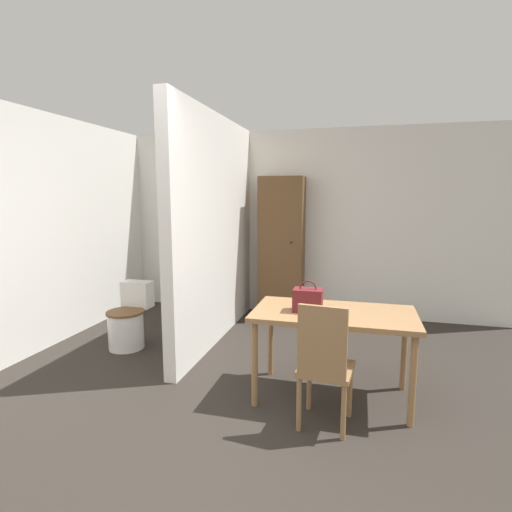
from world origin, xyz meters
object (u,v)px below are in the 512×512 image
at_px(dining_table, 334,321).
at_px(wooden_cabinet, 282,248).
at_px(wooden_chair, 324,363).
at_px(toilet, 129,321).
at_px(handbag, 308,300).

relative_size(dining_table, wooden_cabinet, 0.68).
bearing_deg(wooden_chair, wooden_cabinet, 113.55).
xyz_separation_m(toilet, wooden_cabinet, (1.39, 1.53, 0.66)).
xyz_separation_m(dining_table, handbag, (-0.20, -0.04, 0.17)).
distance_m(toilet, wooden_cabinet, 2.17).
bearing_deg(dining_table, handbag, -168.06).
bearing_deg(dining_table, toilet, 165.37).
relative_size(dining_table, toilet, 1.87).
height_order(wooden_chair, handbag, handbag).
distance_m(dining_table, toilet, 2.32).
relative_size(wooden_chair, wooden_cabinet, 0.49).
bearing_deg(handbag, toilet, 162.85).
bearing_deg(wooden_cabinet, toilet, -132.12).
xyz_separation_m(handbag, wooden_cabinet, (-0.63, 2.16, 0.12)).
bearing_deg(toilet, wooden_chair, -25.58).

